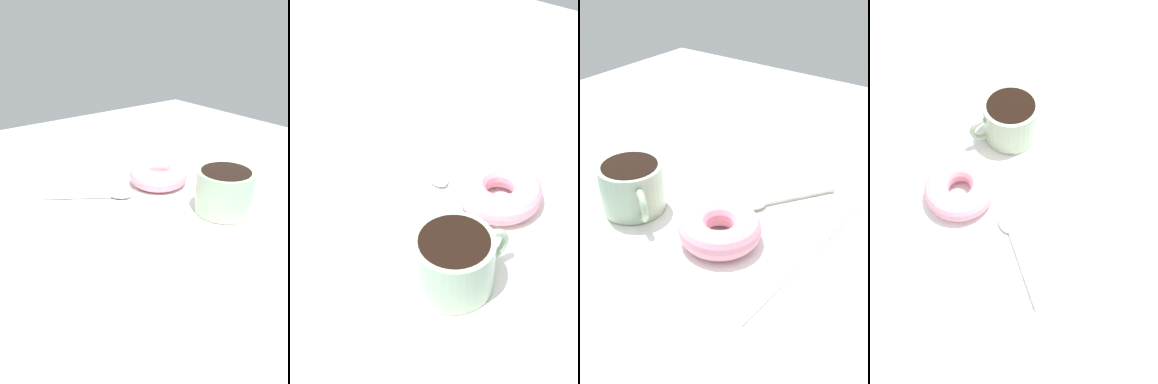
% 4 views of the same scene
% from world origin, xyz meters
% --- Properties ---
extents(ground_plane, '(1.20, 1.20, 0.02)m').
position_xyz_m(ground_plane, '(0.00, 0.00, -0.01)').
color(ground_plane, '#99A8B7').
extents(napkin, '(0.32, 0.32, 0.00)m').
position_xyz_m(napkin, '(-0.01, -0.02, 0.00)').
color(napkin, white).
rests_on(napkin, ground_plane).
extents(coffee_cup, '(0.09, 0.11, 0.07)m').
position_xyz_m(coffee_cup, '(-0.09, 0.07, 0.04)').
color(coffee_cup, '#9EB793').
rests_on(coffee_cup, napkin).
extents(donut, '(0.11, 0.11, 0.04)m').
position_xyz_m(donut, '(-0.08, -0.07, 0.02)').
color(donut, pink).
rests_on(donut, napkin).
extents(spoon, '(0.13, 0.10, 0.01)m').
position_xyz_m(spoon, '(0.03, -0.08, 0.01)').
color(spoon, '#B7B2A8').
rests_on(spoon, napkin).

